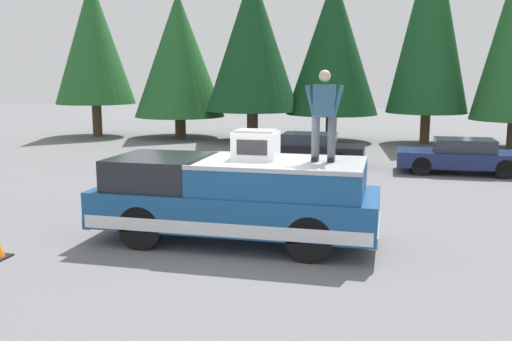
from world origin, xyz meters
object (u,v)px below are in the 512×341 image
(pickup_truck, at_px, (235,198))
(compressor_unit, at_px, (256,145))
(person_on_truck_bed, at_px, (324,113))
(parked_car_navy, at_px, (461,156))
(parked_car_black, at_px, (307,149))

(pickup_truck, distance_m, compressor_unit, 1.13)
(person_on_truck_bed, relative_size, parked_car_navy, 0.41)
(person_on_truck_bed, bearing_deg, parked_car_navy, -21.47)
(compressor_unit, relative_size, parked_car_black, 0.20)
(pickup_truck, relative_size, compressor_unit, 6.60)
(compressor_unit, bearing_deg, parked_car_navy, -28.28)
(pickup_truck, height_order, parked_car_black, pickup_truck)
(pickup_truck, height_order, person_on_truck_bed, person_on_truck_bed)
(person_on_truck_bed, distance_m, parked_car_black, 9.91)
(compressor_unit, bearing_deg, pickup_truck, 106.34)
(person_on_truck_bed, xyz_separation_m, parked_car_black, (9.56, 1.67, -1.97))
(pickup_truck, height_order, compressor_unit, compressor_unit)
(compressor_unit, distance_m, person_on_truck_bed, 1.44)
(parked_car_navy, bearing_deg, pickup_truck, 150.18)
(person_on_truck_bed, xyz_separation_m, parked_car_navy, (9.02, -3.55, -1.97))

